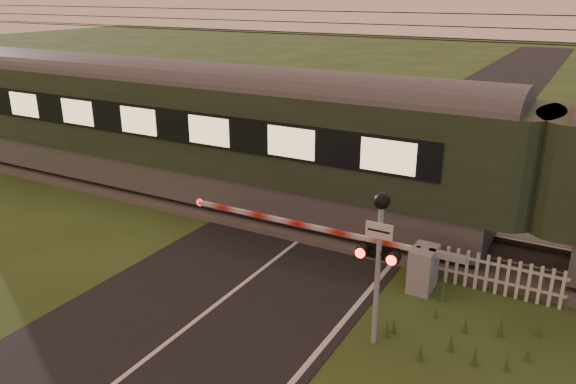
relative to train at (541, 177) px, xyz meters
The scene contains 8 objects.
ground 9.02m from the train, 131.69° to the right, with size 160.00×160.00×0.00m, color #2A3D17.
road 9.17m from the train, 130.60° to the right, with size 6.00×140.00×0.03m.
track_bed 6.23m from the train, behind, with size 140.00×3.40×0.39m.
overhead_wires 6.69m from the train, behind, with size 120.00×0.62×0.62m.
train is the anchor object (origin of this frame).
boom_gate 3.92m from the train, 134.08° to the right, with size 7.52×0.82×1.08m.
crossing_signal 5.54m from the train, 113.69° to the right, with size 0.81×0.34×3.17m.
picket_fence 2.77m from the train, 110.03° to the right, with size 3.42×0.08×0.93m.
Camera 1 is at (6.72, -7.72, 6.61)m, focal length 35.00 mm.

